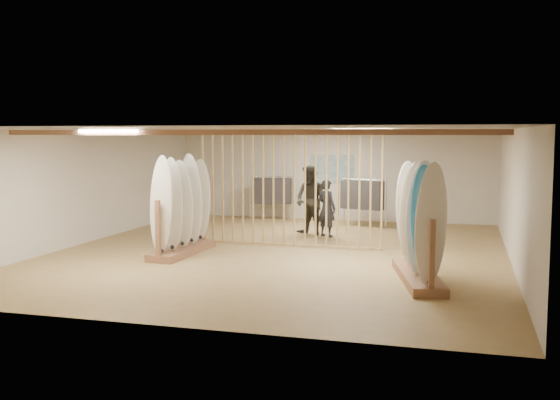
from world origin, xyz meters
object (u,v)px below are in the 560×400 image
(rack_left, at_px, (182,221))
(rack_right, at_px, (418,241))
(clothing_rack_b, at_px, (362,195))
(shopper_b, at_px, (311,196))
(clothing_rack_a, at_px, (272,191))
(shopper_a, at_px, (327,204))

(rack_left, bearing_deg, rack_right, -11.63)
(clothing_rack_b, distance_m, shopper_b, 2.15)
(clothing_rack_a, distance_m, clothing_rack_b, 3.09)
(rack_right, height_order, shopper_b, rack_right)
(shopper_a, distance_m, shopper_b, 0.54)
(clothing_rack_b, distance_m, shopper_a, 2.11)
(rack_left, relative_size, shopper_a, 1.37)
(shopper_b, bearing_deg, rack_left, -92.64)
(clothing_rack_b, bearing_deg, shopper_a, -90.52)
(rack_left, height_order, shopper_a, rack_left)
(clothing_rack_a, height_order, clothing_rack_b, clothing_rack_b)
(clothing_rack_a, bearing_deg, rack_right, -65.11)
(rack_right, xyz_separation_m, clothing_rack_b, (-2.05, 6.69, 0.19))
(clothing_rack_a, bearing_deg, shopper_a, -59.45)
(rack_left, relative_size, shopper_b, 1.11)
(rack_left, distance_m, shopper_a, 4.25)
(rack_left, xyz_separation_m, rack_right, (5.28, -1.31, -0.01))
(shopper_b, bearing_deg, clothing_rack_a, 153.45)
(shopper_a, bearing_deg, rack_right, 147.49)
(rack_right, distance_m, shopper_b, 5.78)
(rack_right, distance_m, clothing_rack_a, 9.05)
(rack_left, xyz_separation_m, shopper_b, (2.14, 3.53, 0.31))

